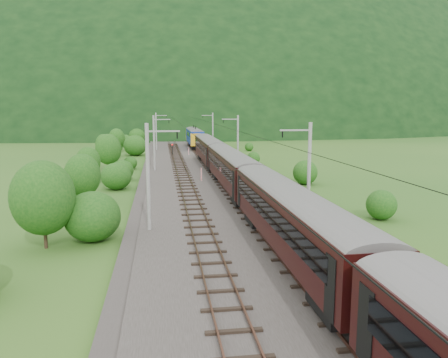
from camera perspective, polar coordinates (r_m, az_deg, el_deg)
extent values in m
plane|color=#25541A|center=(34.12, 0.85, -6.69)|extent=(600.00, 600.00, 0.00)
cube|color=#38332D|center=(43.69, -1.21, -2.92)|extent=(14.00, 220.00, 0.30)
cube|color=#553124|center=(43.36, -5.31, -2.59)|extent=(0.08, 220.00, 0.15)
cube|color=#553124|center=(43.45, -3.42, -2.54)|extent=(0.08, 220.00, 0.15)
cube|color=black|center=(43.43, -4.36, -2.74)|extent=(2.40, 220.00, 0.12)
cube|color=#553124|center=(43.85, 0.97, -2.41)|extent=(0.08, 220.00, 0.15)
cube|color=#553124|center=(44.10, 2.81, -2.36)|extent=(0.08, 220.00, 0.15)
cube|color=black|center=(44.00, 1.90, -2.56)|extent=(2.40, 220.00, 0.12)
cylinder|color=gray|center=(32.80, -9.89, 0.21)|extent=(0.28, 0.28, 8.00)
cube|color=gray|center=(32.43, -7.92, 6.21)|extent=(2.40, 0.12, 0.12)
cylinder|color=black|center=(32.47, -6.14, 5.71)|extent=(0.10, 0.10, 0.50)
cylinder|color=gray|center=(64.59, -9.11, 4.67)|extent=(0.28, 0.28, 8.00)
cube|color=gray|center=(64.40, -8.12, 7.71)|extent=(2.40, 0.12, 0.12)
cylinder|color=black|center=(64.42, -7.21, 7.46)|extent=(0.10, 0.10, 0.50)
cylinder|color=gray|center=(96.52, -8.85, 6.18)|extent=(0.28, 0.28, 8.00)
cube|color=gray|center=(96.40, -8.18, 8.21)|extent=(2.40, 0.12, 0.12)
cylinder|color=black|center=(96.41, -7.58, 8.05)|extent=(0.10, 0.10, 0.50)
cylinder|color=gray|center=(128.49, -8.72, 6.94)|extent=(0.28, 0.28, 8.00)
cube|color=gray|center=(128.39, -8.21, 8.47)|extent=(2.40, 0.12, 0.12)
cylinder|color=black|center=(128.40, -7.76, 8.34)|extent=(0.10, 0.10, 0.50)
cylinder|color=gray|center=(160.47, -8.64, 7.40)|extent=(0.28, 0.28, 8.00)
cube|color=gray|center=(160.39, -8.23, 8.62)|extent=(2.40, 0.12, 0.12)
cylinder|color=black|center=(160.40, -7.87, 8.52)|extent=(0.10, 0.10, 0.50)
cylinder|color=gray|center=(34.70, 11.03, 0.68)|extent=(0.28, 0.28, 8.00)
cube|color=gray|center=(33.99, 9.29, 6.31)|extent=(2.40, 0.12, 0.12)
cylinder|color=black|center=(33.72, 7.65, 5.82)|extent=(0.10, 0.10, 0.50)
cylinder|color=gray|center=(65.58, 1.82, 4.85)|extent=(0.28, 0.28, 8.00)
cube|color=gray|center=(65.20, 0.79, 7.82)|extent=(2.40, 0.12, 0.12)
cylinder|color=black|center=(65.06, -0.09, 7.55)|extent=(0.10, 0.10, 0.50)
cylinder|color=gray|center=(97.19, -1.48, 6.31)|extent=(0.28, 0.28, 8.00)
cube|color=gray|center=(96.93, -2.20, 8.31)|extent=(2.40, 0.12, 0.12)
cylinder|color=black|center=(96.84, -2.79, 8.12)|extent=(0.10, 0.10, 0.50)
cylinder|color=gray|center=(128.99, -3.16, 7.04)|extent=(0.28, 0.28, 8.00)
cube|color=gray|center=(128.80, -3.71, 8.55)|extent=(2.40, 0.12, 0.12)
cylinder|color=black|center=(128.72, -4.16, 8.41)|extent=(0.10, 0.10, 0.50)
cylinder|color=gray|center=(160.87, -4.18, 7.48)|extent=(0.28, 0.28, 8.00)
cube|color=gray|center=(160.71, -4.62, 8.69)|extent=(2.40, 0.12, 0.12)
cylinder|color=black|center=(160.66, -4.98, 8.57)|extent=(0.10, 0.10, 0.50)
cylinder|color=black|center=(42.54, -4.47, 6.18)|extent=(0.03, 198.00, 0.03)
cylinder|color=black|center=(43.12, 1.94, 6.24)|extent=(0.03, 198.00, 0.03)
ellipsoid|color=black|center=(292.58, -7.24, 7.41)|extent=(504.00, 360.00, 244.00)
cube|color=black|center=(26.41, 8.77, -5.03)|extent=(2.84, 21.53, 2.94)
cylinder|color=slate|center=(26.11, 8.84, -2.22)|extent=(2.84, 21.42, 2.84)
cube|color=black|center=(25.95, 5.74, -4.42)|extent=(0.05, 18.95, 1.13)
cube|color=black|center=(26.77, 11.75, -4.14)|extent=(0.05, 18.95, 1.13)
cube|color=black|center=(20.35, 15.03, -15.41)|extent=(2.15, 3.13, 0.88)
cube|color=black|center=(33.93, 4.99, -5.05)|extent=(2.15, 3.13, 0.88)
cube|color=black|center=(47.76, 1.00, 1.51)|extent=(2.84, 21.53, 2.94)
cylinder|color=slate|center=(47.60, 1.01, 3.08)|extent=(2.84, 21.42, 2.84)
cube|color=black|center=(47.51, -0.71, 1.89)|extent=(0.05, 18.95, 1.13)
cube|color=black|center=(47.97, 2.70, 1.96)|extent=(0.05, 18.95, 1.13)
cube|color=black|center=(40.78, 2.69, -2.58)|extent=(2.15, 3.13, 0.88)
cube|color=black|center=(55.41, -0.25, 0.60)|extent=(2.15, 3.13, 0.88)
cube|color=black|center=(69.69, -1.93, 3.97)|extent=(2.84, 21.53, 2.94)
cylinder|color=slate|center=(69.58, -1.93, 5.06)|extent=(2.84, 21.42, 2.84)
cube|color=black|center=(69.52, -3.11, 4.24)|extent=(0.05, 18.95, 1.13)
cube|color=black|center=(69.83, -0.75, 4.28)|extent=(0.05, 18.95, 1.13)
cube|color=black|center=(62.47, -1.16, 1.59)|extent=(2.15, 3.13, 0.88)
cube|color=black|center=(77.34, -2.53, 3.08)|extent=(2.15, 3.13, 0.88)
cube|color=#132F97|center=(100.54, -3.88, 5.60)|extent=(2.84, 17.61, 2.94)
cylinder|color=slate|center=(100.46, -3.89, 6.35)|extent=(2.84, 17.53, 2.84)
cube|color=black|center=(100.42, -4.71, 5.79)|extent=(0.05, 15.50, 1.13)
cube|color=black|center=(100.63, -3.06, 5.81)|extent=(0.05, 15.50, 1.13)
cube|color=black|center=(94.55, -3.58, 4.21)|extent=(2.15, 3.13, 0.88)
cube|color=black|center=(106.81, -4.12, 4.79)|extent=(2.15, 3.13, 0.88)
cube|color=gold|center=(109.12, -4.23, 5.79)|extent=(2.89, 0.50, 2.64)
cube|color=gold|center=(91.99, -3.47, 5.14)|extent=(2.89, 0.50, 2.64)
cube|color=black|center=(103.41, -4.02, 6.82)|extent=(0.08, 1.60, 0.88)
cylinder|color=red|center=(54.94, -2.98, 0.63)|extent=(0.17, 0.17, 1.64)
cylinder|color=red|center=(85.13, -4.64, 3.63)|extent=(0.15, 0.15, 1.41)
cylinder|color=black|center=(84.28, -6.76, 3.76)|extent=(0.14, 0.14, 2.06)
sphere|color=red|center=(84.19, -6.77, 4.49)|extent=(0.25, 0.25, 0.25)
ellipsoid|color=#154712|center=(32.35, -16.82, -4.71)|extent=(3.98, 3.98, 3.58)
ellipsoid|color=#154712|center=(41.79, -22.04, -2.30)|extent=(3.31, 3.31, 2.98)
ellipsoid|color=#154712|center=(51.87, -13.90, 0.35)|extent=(3.50, 3.50, 3.15)
ellipsoid|color=#154712|center=(58.32, -13.17, 1.12)|extent=(2.97, 2.97, 2.67)
ellipsoid|color=#154712|center=(68.76, -12.16, 2.06)|extent=(2.16, 2.16, 1.94)
ellipsoid|color=#154712|center=(80.22, -15.03, 3.50)|extent=(3.80, 3.80, 3.42)
ellipsoid|color=#154712|center=(87.85, -11.54, 4.32)|extent=(4.51, 4.51, 4.06)
ellipsoid|color=#154712|center=(97.71, -13.63, 4.03)|extent=(1.85, 1.85, 1.66)
ellipsoid|color=#154712|center=(108.17, -12.76, 4.89)|extent=(3.30, 3.30, 2.97)
ellipsoid|color=#154712|center=(118.59, -11.30, 5.54)|extent=(4.36, 4.36, 3.92)
ellipsoid|color=#154712|center=(129.07, -12.00, 5.70)|extent=(3.77, 3.77, 3.39)
cylinder|color=black|center=(31.79, -22.37, -5.57)|extent=(0.24, 0.24, 3.26)
ellipsoid|color=#154712|center=(31.39, -22.58, -2.28)|extent=(4.19, 4.19, 5.03)
cylinder|color=black|center=(44.79, -17.91, -1.49)|extent=(0.24, 0.24, 2.72)
ellipsoid|color=#154712|center=(44.54, -18.01, 0.48)|extent=(3.50, 3.50, 4.20)
cylinder|color=black|center=(58.20, -17.28, 0.81)|extent=(0.24, 0.24, 2.44)
ellipsoid|color=#154712|center=(58.02, -17.34, 2.17)|extent=(3.14, 3.14, 3.77)
cylinder|color=black|center=(67.96, -14.81, 2.33)|extent=(0.24, 0.24, 3.00)
ellipsoid|color=#154712|center=(67.78, -14.87, 3.77)|extent=(3.86, 3.86, 4.63)
cylinder|color=black|center=(85.23, -15.37, 3.48)|extent=(0.24, 0.24, 2.45)
ellipsoid|color=#154712|center=(85.10, -15.41, 4.42)|extent=(3.15, 3.15, 3.78)
cylinder|color=black|center=(97.08, -13.81, 4.29)|extent=(0.24, 0.24, 2.71)
ellipsoid|color=#154712|center=(96.96, -13.84, 5.20)|extent=(3.48, 3.48, 4.17)
ellipsoid|color=#154712|center=(39.33, 19.86, -3.37)|extent=(2.56, 2.56, 2.30)
ellipsoid|color=#154712|center=(54.66, 10.56, 0.69)|extent=(3.02, 3.02, 2.72)
ellipsoid|color=#154712|center=(72.37, 3.86, 2.62)|extent=(2.19, 2.19, 1.97)
ellipsoid|color=#154712|center=(95.64, 3.29, 4.17)|extent=(1.87, 1.87, 1.68)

